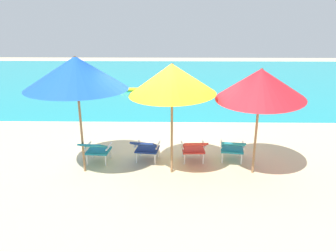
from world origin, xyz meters
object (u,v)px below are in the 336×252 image
Objects in this scene: swim_buoy at (137,90)px; beach_umbrella_left at (76,73)px; beach_umbrella_right at (261,84)px; lounge_chair_near_left at (146,147)px; lounge_chair_far_right at (233,147)px; beach_umbrella_center at (172,79)px; lounge_chair_far_left at (96,149)px; lounge_chair_near_right at (194,147)px.

swim_buoy is 0.56× the size of beach_umbrella_left.
lounge_chair_near_left is at bearing 169.12° from beach_umbrella_right.
swim_buoy is 0.63× the size of beach_umbrella_right.
lounge_chair_far_right is 2.25m from beach_umbrella_center.
beach_umbrella_center is (1.78, -8.68, 1.98)m from swim_buoy.
beach_umbrella_right is (0.38, -0.50, 1.58)m from lounge_chair_far_right.
lounge_chair_far_left is 1.83m from beach_umbrella_left.
lounge_chair_near_right is 1.81m from beach_umbrella_center.
swim_buoy is 9.56m from beach_umbrella_right.
beach_umbrella_left is at bearing -171.68° from lounge_chair_far_right.
beach_umbrella_left is (-3.36, -0.49, 1.79)m from lounge_chair_far_right.
lounge_chair_far_right is at bearing 19.86° from beach_umbrella_center.
lounge_chair_near_right is at bearing -74.40° from swim_buoy.
lounge_chair_near_right is at bearing 2.92° from lounge_chair_far_left.
lounge_chair_near_right is 0.31× the size of beach_umbrella_left.
beach_umbrella_left is at bearing 179.40° from beach_umbrella_center.
lounge_chair_far_left is 3.17m from lounge_chair_far_right.
beach_umbrella_center is 1.79m from beach_umbrella_right.
beach_umbrella_right is (3.57, -8.67, 1.88)m from swim_buoy.
lounge_chair_near_right is (2.26, 0.12, 0.00)m from lounge_chair_far_left.
lounge_chair_far_right is at bearing -68.66° from swim_buoy.
beach_umbrella_right is (3.54, -0.34, 1.58)m from lounge_chair_far_left.
lounge_chair_near_right is at bearing 10.42° from beach_umbrella_left.
lounge_chair_far_right is 3.84m from beach_umbrella_left.
lounge_chair_far_left and lounge_chair_near_right have the same top height.
beach_umbrella_right is at bearing -0.10° from beach_umbrella_left.
lounge_chair_near_right is (2.29, -8.21, 0.31)m from swim_buoy.
beach_umbrella_center is (0.61, -0.47, 1.67)m from lounge_chair_near_left.
swim_buoy is 8.92m from beach_umbrella_left.
beach_umbrella_center is at bearing -11.53° from lounge_chair_far_left.
lounge_chair_far_right is at bearing 2.49° from lounge_chair_near_right.
lounge_chair_far_right is 1.70m from beach_umbrella_right.
lounge_chair_far_right is (2.02, 0.04, 0.00)m from lounge_chair_near_left.
lounge_chair_near_right is (1.12, -0.00, 0.00)m from lounge_chair_near_left.
swim_buoy is 8.78m from lounge_chair_far_right.
beach_umbrella_left is (-1.33, -0.45, 1.79)m from lounge_chair_near_left.
swim_buoy is 8.33m from lounge_chair_far_left.
beach_umbrella_right is at bearing -19.79° from lounge_chair_near_right.
beach_umbrella_left is at bearing 179.90° from beach_umbrella_right.
beach_umbrella_left is 1.95m from beach_umbrella_center.
lounge_chair_far_right is at bearing 2.80° from lounge_chair_far_left.
swim_buoy is at bearing 90.20° from lounge_chair_far_left.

